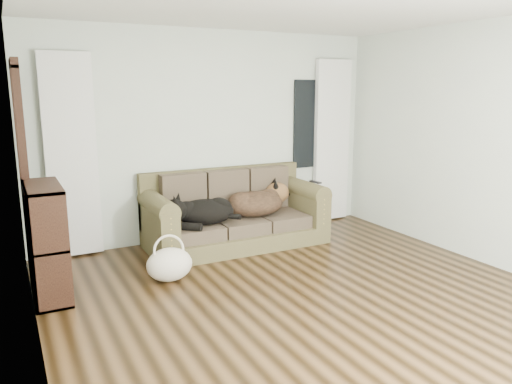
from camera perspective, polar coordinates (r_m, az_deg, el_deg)
name	(u,v)px	position (r m, az deg, el deg)	size (l,w,h in m)	color
floor	(321,307)	(4.54, 7.48, -12.95)	(5.00, 5.00, 0.00)	black
wall_back	(211,136)	(6.36, -5.12, 6.43)	(4.50, 0.04, 2.60)	silver
wall_left	(28,185)	(3.43, -24.59, 0.73)	(0.04, 5.00, 2.60)	silver
wall_right	(506,147)	(5.76, 26.71, 4.64)	(0.04, 5.00, 2.60)	silver
curtain_left	(71,157)	(5.88, -20.36, 3.82)	(0.55, 0.08, 2.25)	white
curtain_right	(332,141)	(7.18, 8.65, 5.76)	(0.55, 0.08, 2.25)	white
window_pane	(309,124)	(7.00, 6.12, 7.73)	(0.50, 0.03, 1.20)	black
door_casing	(24,174)	(5.49, -24.98, 1.87)	(0.07, 0.60, 2.10)	black
sofa	(236,209)	(6.06, -2.30, -1.95)	(2.15, 0.93, 0.88)	#363523
dog_black_lab	(201,213)	(5.78, -6.28, -2.41)	(0.69, 0.48, 0.29)	black
dog_shepherd	(257,204)	(6.16, 0.14, -1.34)	(0.76, 0.54, 0.33)	black
tv_remote	(315,182)	(6.33, 6.81, 1.15)	(0.04, 0.16, 0.02)	black
tote_bag	(169,265)	(5.10, -9.87, -8.25)	(0.46, 0.36, 0.34)	beige
bookshelf	(47,243)	(4.97, -22.80, -5.43)	(0.31, 0.84, 1.04)	black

